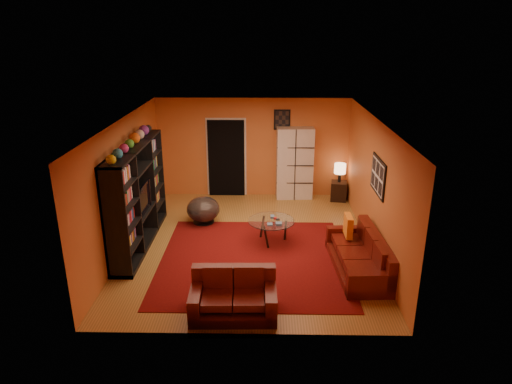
{
  "coord_description": "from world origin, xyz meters",
  "views": [
    {
      "loc": [
        0.3,
        -8.63,
        4.27
      ],
      "look_at": [
        0.14,
        0.1,
        1.12
      ],
      "focal_mm": 32.0,
      "sensor_mm": 36.0,
      "label": 1
    }
  ],
  "objects_px": {
    "loveseat": "(234,295)",
    "bowl_chair": "(203,209)",
    "storage_cabinet": "(295,163)",
    "side_table": "(339,191)",
    "sofa": "(362,256)",
    "tv": "(139,199)",
    "table_lamp": "(340,169)",
    "entertainment_unit": "(137,196)",
    "coffee_table": "(271,223)"
  },
  "relations": [
    {
      "from": "sofa",
      "to": "side_table",
      "type": "relative_size",
      "value": 4.15
    },
    {
      "from": "loveseat",
      "to": "table_lamp",
      "type": "distance_m",
      "value": 5.62
    },
    {
      "from": "loveseat",
      "to": "side_table",
      "type": "xyz_separation_m",
      "value": [
        2.42,
        5.04,
        -0.04
      ]
    },
    {
      "from": "bowl_chair",
      "to": "table_lamp",
      "type": "height_order",
      "value": "table_lamp"
    },
    {
      "from": "table_lamp",
      "to": "loveseat",
      "type": "bearing_deg",
      "value": -115.66
    },
    {
      "from": "entertainment_unit",
      "to": "loveseat",
      "type": "distance_m",
      "value": 3.3
    },
    {
      "from": "entertainment_unit",
      "to": "side_table",
      "type": "xyz_separation_m",
      "value": [
        4.53,
        2.62,
        -0.8
      ]
    },
    {
      "from": "loveseat",
      "to": "bowl_chair",
      "type": "distance_m",
      "value": 3.61
    },
    {
      "from": "coffee_table",
      "to": "storage_cabinet",
      "type": "relative_size",
      "value": 0.52
    },
    {
      "from": "table_lamp",
      "to": "storage_cabinet",
      "type": "bearing_deg",
      "value": 171.09
    },
    {
      "from": "table_lamp",
      "to": "bowl_chair",
      "type": "bearing_deg",
      "value": -155.18
    },
    {
      "from": "sofa",
      "to": "side_table",
      "type": "xyz_separation_m",
      "value": [
        0.12,
        3.68,
        -0.04
      ]
    },
    {
      "from": "loveseat",
      "to": "storage_cabinet",
      "type": "xyz_separation_m",
      "value": [
        1.27,
        5.22,
        0.65
      ]
    },
    {
      "from": "entertainment_unit",
      "to": "table_lamp",
      "type": "bearing_deg",
      "value": 30.06
    },
    {
      "from": "tv",
      "to": "sofa",
      "type": "distance_m",
      "value": 4.52
    },
    {
      "from": "coffee_table",
      "to": "side_table",
      "type": "xyz_separation_m",
      "value": [
        1.79,
        2.53,
        -0.2
      ]
    },
    {
      "from": "loveseat",
      "to": "table_lamp",
      "type": "xyz_separation_m",
      "value": [
        2.42,
        5.04,
        0.56
      ]
    },
    {
      "from": "storage_cabinet",
      "to": "bowl_chair",
      "type": "xyz_separation_m",
      "value": [
        -2.19,
        -1.73,
        -0.61
      ]
    },
    {
      "from": "loveseat",
      "to": "storage_cabinet",
      "type": "bearing_deg",
      "value": -15.11
    },
    {
      "from": "side_table",
      "to": "table_lamp",
      "type": "relative_size",
      "value": 1.02
    },
    {
      "from": "entertainment_unit",
      "to": "bowl_chair",
      "type": "relative_size",
      "value": 3.93
    },
    {
      "from": "tv",
      "to": "storage_cabinet",
      "type": "relative_size",
      "value": 0.53
    },
    {
      "from": "sofa",
      "to": "loveseat",
      "type": "relative_size",
      "value": 1.52
    },
    {
      "from": "entertainment_unit",
      "to": "sofa",
      "type": "xyz_separation_m",
      "value": [
        4.41,
        -1.06,
        -0.76
      ]
    },
    {
      "from": "coffee_table",
      "to": "storage_cabinet",
      "type": "height_order",
      "value": "storage_cabinet"
    },
    {
      "from": "tv",
      "to": "table_lamp",
      "type": "bearing_deg",
      "value": -58.93
    },
    {
      "from": "table_lamp",
      "to": "side_table",
      "type": "bearing_deg",
      "value": 0.0
    },
    {
      "from": "sofa",
      "to": "loveseat",
      "type": "distance_m",
      "value": 2.68
    },
    {
      "from": "bowl_chair",
      "to": "tv",
      "type": "bearing_deg",
      "value": -134.44
    },
    {
      "from": "storage_cabinet",
      "to": "side_table",
      "type": "relative_size",
      "value": 3.76
    },
    {
      "from": "entertainment_unit",
      "to": "coffee_table",
      "type": "bearing_deg",
      "value": 1.86
    },
    {
      "from": "coffee_table",
      "to": "bowl_chair",
      "type": "distance_m",
      "value": 1.84
    },
    {
      "from": "tv",
      "to": "loveseat",
      "type": "relative_size",
      "value": 0.73
    },
    {
      "from": "entertainment_unit",
      "to": "coffee_table",
      "type": "height_order",
      "value": "entertainment_unit"
    },
    {
      "from": "loveseat",
      "to": "side_table",
      "type": "bearing_deg",
      "value": -27.14
    },
    {
      "from": "loveseat",
      "to": "entertainment_unit",
      "type": "bearing_deg",
      "value": 39.47
    },
    {
      "from": "loveseat",
      "to": "coffee_table",
      "type": "height_order",
      "value": "loveseat"
    },
    {
      "from": "entertainment_unit",
      "to": "tv",
      "type": "distance_m",
      "value": 0.1
    },
    {
      "from": "storage_cabinet",
      "to": "table_lamp",
      "type": "height_order",
      "value": "storage_cabinet"
    },
    {
      "from": "tv",
      "to": "bowl_chair",
      "type": "height_order",
      "value": "tv"
    },
    {
      "from": "entertainment_unit",
      "to": "tv",
      "type": "relative_size",
      "value": 3.02
    },
    {
      "from": "side_table",
      "to": "table_lamp",
      "type": "distance_m",
      "value": 0.6
    },
    {
      "from": "bowl_chair",
      "to": "side_table",
      "type": "xyz_separation_m",
      "value": [
        3.35,
        1.55,
        -0.08
      ]
    },
    {
      "from": "coffee_table",
      "to": "storage_cabinet",
      "type": "xyz_separation_m",
      "value": [
        0.64,
        2.71,
        0.49
      ]
    },
    {
      "from": "entertainment_unit",
      "to": "bowl_chair",
      "type": "xyz_separation_m",
      "value": [
        1.18,
        1.07,
        -0.72
      ]
    },
    {
      "from": "sofa",
      "to": "loveseat",
      "type": "height_order",
      "value": "same"
    },
    {
      "from": "tv",
      "to": "sofa",
      "type": "bearing_deg",
      "value": -102.68
    },
    {
      "from": "side_table",
      "to": "table_lamp",
      "type": "xyz_separation_m",
      "value": [
        0.0,
        0.0,
        0.6
      ]
    },
    {
      "from": "sofa",
      "to": "bowl_chair",
      "type": "bearing_deg",
      "value": 143.5
    },
    {
      "from": "side_table",
      "to": "coffee_table",
      "type": "bearing_deg",
      "value": -125.33
    }
  ]
}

